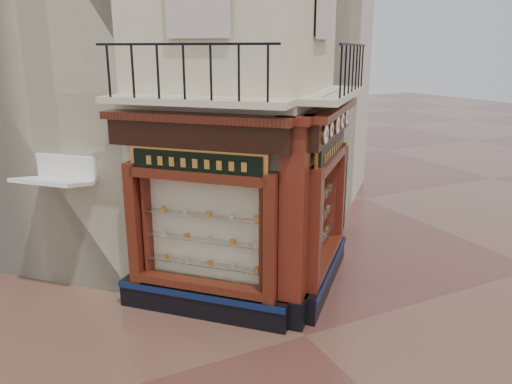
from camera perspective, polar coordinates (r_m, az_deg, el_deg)
ground at (r=9.58m, az=5.67°, el=-16.03°), size 80.00×80.00×0.00m
main_building at (r=13.74m, az=-8.16°, el=19.74°), size 11.31×11.31×12.00m
neighbour_left at (r=15.58m, az=-20.20°, el=16.66°), size 11.31×11.31×11.00m
neighbour_right at (r=16.93m, az=-2.57°, el=17.45°), size 11.31×11.31×11.00m
shopfront_left at (r=9.44m, az=-6.39°, el=-3.23°), size 2.86×2.86×3.98m
shopfront_right at (r=10.67m, az=7.91°, el=-1.00°), size 2.86×2.86×3.98m
corner_pilaster at (r=9.10m, az=4.33°, el=-4.10°), size 0.85×0.85×3.98m
balcony at (r=9.45m, az=1.52°, el=10.82°), size 5.94×2.97×1.03m
clock_a at (r=9.00m, az=7.89°, el=6.58°), size 0.30×0.30×0.38m
clock_b at (r=9.53m, az=8.52°, el=7.08°), size 0.25×0.25×0.31m
clock_c at (r=10.23m, az=9.25°, el=7.66°), size 0.33×0.33×0.41m
clock_d at (r=10.80m, az=9.77°, el=8.06°), size 0.29×0.29×0.36m
clock_e at (r=11.43m, az=10.28°, el=8.46°), size 0.33×0.33×0.41m
awning at (r=11.58m, az=-20.93°, el=-11.10°), size 1.60×1.60×0.23m
signboard_left at (r=9.06m, az=-6.82°, el=3.34°), size 1.96×1.96×0.52m
signboard_right at (r=10.39m, az=8.57°, el=4.90°), size 2.02×2.02×0.54m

